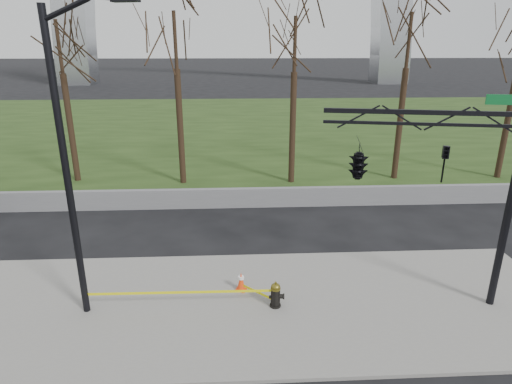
{
  "coord_description": "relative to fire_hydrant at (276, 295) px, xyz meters",
  "views": [
    {
      "loc": [
        -0.57,
        -10.55,
        7.12
      ],
      "look_at": [
        0.08,
        2.0,
        2.79
      ],
      "focal_mm": 29.95,
      "sensor_mm": 36.0,
      "label": 1
    }
  ],
  "objects": [
    {
      "name": "ground",
      "position": [
        -0.53,
        0.19,
        -0.46
      ],
      "size": [
        500.0,
        500.0,
        0.0
      ],
      "primitive_type": "plane",
      "color": "black",
      "rests_on": "ground"
    },
    {
      "name": "sidewalk",
      "position": [
        -0.53,
        0.19,
        -0.41
      ],
      "size": [
        18.0,
        6.0,
        0.1
      ],
      "primitive_type": "cube",
      "color": "slate",
      "rests_on": "ground"
    },
    {
      "name": "grass_strip",
      "position": [
        -0.53,
        30.19,
        -0.43
      ],
      "size": [
        120.0,
        40.0,
        0.06
      ],
      "primitive_type": "cube",
      "color": "#1E3212",
      "rests_on": "ground"
    },
    {
      "name": "guardrail",
      "position": [
        -0.53,
        8.19,
        -0.01
      ],
      "size": [
        60.0,
        0.3,
        0.9
      ],
      "primitive_type": "cube",
      "color": "#59595B",
      "rests_on": "ground"
    },
    {
      "name": "tree_row",
      "position": [
        -3.9,
        12.19,
        4.32
      ],
      "size": [
        39.26,
        4.0,
        9.56
      ],
      "color": "black",
      "rests_on": "ground"
    },
    {
      "name": "fire_hydrant",
      "position": [
        0.0,
        0.0,
        0.0
      ],
      "size": [
        0.48,
        0.32,
        0.78
      ],
      "rotation": [
        0.0,
        0.0,
        -0.09
      ],
      "color": "black",
      "rests_on": "sidewalk"
    },
    {
      "name": "traffic_cone",
      "position": [
        -0.96,
        0.91,
        -0.06
      ],
      "size": [
        0.39,
        0.39,
        0.6
      ],
      "rotation": [
        0.0,
        0.0,
        -0.35
      ],
      "color": "#F2390C",
      "rests_on": "sidewalk"
    },
    {
      "name": "street_light",
      "position": [
        -5.07,
        0.02,
        4.24
      ],
      "size": [
        2.36,
        0.73,
        8.21
      ],
      "rotation": [
        0.0,
        0.0,
        -0.23
      ],
      "color": "black",
      "rests_on": "ground"
    },
    {
      "name": "traffic_signal_mast",
      "position": [
        3.0,
        0.5,
        3.69
      ],
      "size": [
        5.01,
        2.54,
        6.0
      ],
      "rotation": [
        0.0,
        0.0,
        -0.2
      ],
      "color": "black",
      "rests_on": "ground"
    },
    {
      "name": "caution_tape",
      "position": [
        -2.22,
        0.12,
        0.09
      ],
      "size": [
        5.28,
        0.91,
        0.41
      ],
      "color": "yellow",
      "rests_on": "ground"
    }
  ]
}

